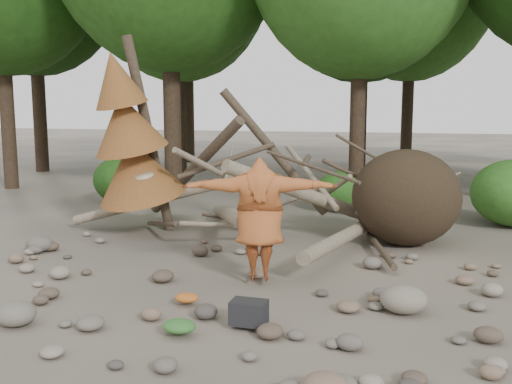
# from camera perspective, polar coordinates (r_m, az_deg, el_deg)

# --- Properties ---
(ground) EXTENTS (120.00, 120.00, 0.00)m
(ground) POSITION_cam_1_polar(r_m,az_deg,el_deg) (8.60, -4.54, -10.61)
(ground) COLOR #514C44
(ground) RESTS_ON ground
(deadfall_pile) EXTENTS (8.55, 5.24, 3.30)m
(deadfall_pile) POSITION_cam_1_polar(r_m,az_deg,el_deg) (11.99, 11.96, -0.65)
(deadfall_pile) COLOR #332619
(deadfall_pile) RESTS_ON ground
(dead_conifer) EXTENTS (2.06, 2.16, 4.35)m
(dead_conifer) POSITION_cam_1_polar(r_m,az_deg,el_deg) (12.54, -12.40, 5.06)
(dead_conifer) COLOR #4C3F30
(dead_conifer) RESTS_ON ground
(bush_left) EXTENTS (1.80, 1.80, 1.44)m
(bush_left) POSITION_cam_1_polar(r_m,az_deg,el_deg) (17.15, -13.02, 1.22)
(bush_left) COLOR #214D14
(bush_left) RESTS_ON ground
(bush_mid) EXTENTS (1.40, 1.40, 1.12)m
(bush_mid) POSITION_cam_1_polar(r_m,az_deg,el_deg) (15.68, 8.59, 0.09)
(bush_mid) COLOR #2C621C
(bush_mid) RESTS_ON ground
(frisbee_thrower) EXTENTS (3.31, 1.24, 1.96)m
(frisbee_thrower) POSITION_cam_1_polar(r_m,az_deg,el_deg) (8.98, 0.34, -2.74)
(frisbee_thrower) COLOR #A45225
(frisbee_thrower) RESTS_ON ground
(backpack) EXTENTS (0.46, 0.31, 0.31)m
(backpack) POSITION_cam_1_polar(r_m,az_deg,el_deg) (7.46, -0.72, -12.38)
(backpack) COLOR black
(backpack) RESTS_ON ground
(cloth_green) EXTENTS (0.42, 0.35, 0.16)m
(cloth_green) POSITION_cam_1_polar(r_m,az_deg,el_deg) (7.31, -7.69, -13.52)
(cloth_green) COLOR #306528
(cloth_green) RESTS_ON ground
(cloth_orange) EXTENTS (0.35, 0.29, 0.13)m
(cloth_orange) POSITION_cam_1_polar(r_m,az_deg,el_deg) (8.35, -6.95, -10.78)
(cloth_orange) COLOR #AF581E
(cloth_orange) RESTS_ON ground
(boulder_front_left) EXTENTS (0.54, 0.49, 0.32)m
(boulder_front_left) POSITION_cam_1_polar(r_m,az_deg,el_deg) (8.16, -22.92, -11.13)
(boulder_front_left) COLOR slate
(boulder_front_left) RESTS_ON ground
(boulder_mid_right) EXTENTS (0.65, 0.58, 0.39)m
(boulder_mid_right) POSITION_cam_1_polar(r_m,az_deg,el_deg) (8.22, 14.54, -10.35)
(boulder_mid_right) COLOR gray
(boulder_mid_right) RESTS_ON ground
(boulder_mid_left) EXTENTS (0.54, 0.48, 0.32)m
(boulder_mid_left) POSITION_cam_1_polar(r_m,az_deg,el_deg) (12.01, -20.82, -4.84)
(boulder_mid_left) COLOR #635D53
(boulder_mid_left) RESTS_ON ground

